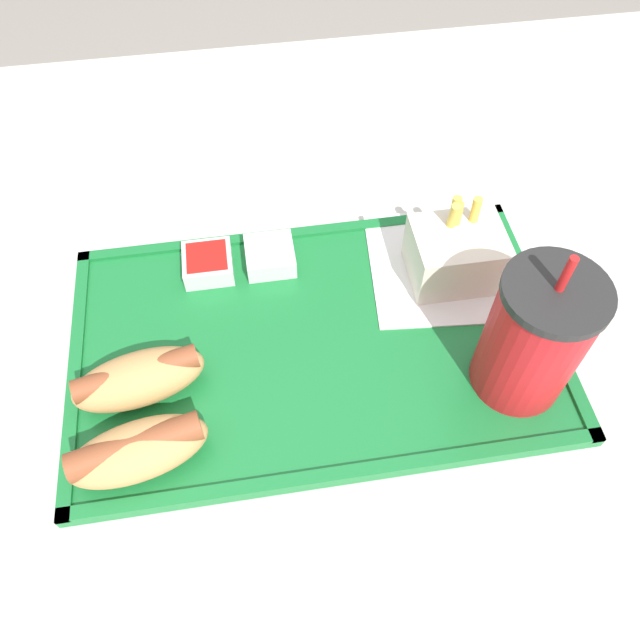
# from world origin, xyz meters

# --- Properties ---
(ground_plane) EXTENTS (8.00, 8.00, 0.00)m
(ground_plane) POSITION_xyz_m (0.00, 0.00, 0.00)
(ground_plane) COLOR gray
(dining_table) EXTENTS (1.42, 0.99, 0.77)m
(dining_table) POSITION_xyz_m (0.00, 0.00, 0.38)
(dining_table) COLOR beige
(dining_table) RESTS_ON ground_plane
(food_tray) EXTENTS (0.46, 0.29, 0.01)m
(food_tray) POSITION_xyz_m (-0.05, 0.03, 0.77)
(food_tray) COLOR #197233
(food_tray) RESTS_ON dining_table
(paper_napkin) EXTENTS (0.19, 0.17, 0.00)m
(paper_napkin) POSITION_xyz_m (-0.21, -0.04, 0.78)
(paper_napkin) COLOR white
(paper_napkin) RESTS_ON food_tray
(soda_cup) EXTENTS (0.09, 0.09, 0.17)m
(soda_cup) POSITION_xyz_m (-0.22, 0.10, 0.85)
(soda_cup) COLOR red
(soda_cup) RESTS_ON food_tray
(hot_dog_far) EXTENTS (0.13, 0.07, 0.04)m
(hot_dog_far) POSITION_xyz_m (0.12, 0.13, 0.80)
(hot_dog_far) COLOR tan
(hot_dog_far) RESTS_ON food_tray
(hot_dog_near) EXTENTS (0.12, 0.07, 0.04)m
(hot_dog_near) POSITION_xyz_m (0.12, 0.06, 0.80)
(hot_dog_near) COLOR tan
(hot_dog_near) RESTS_ON food_tray
(fries_carton) EXTENTS (0.09, 0.07, 0.09)m
(fries_carton) POSITION_xyz_m (-0.20, -0.03, 0.81)
(fries_carton) COLOR silver
(fries_carton) RESTS_ON food_tray
(sauce_cup_mayo) EXTENTS (0.05, 0.05, 0.02)m
(sauce_cup_mayo) POSITION_xyz_m (-0.01, -0.07, 0.79)
(sauce_cup_mayo) COLOR silver
(sauce_cup_mayo) RESTS_ON food_tray
(sauce_cup_ketchup) EXTENTS (0.05, 0.05, 0.02)m
(sauce_cup_ketchup) POSITION_xyz_m (0.05, -0.07, 0.79)
(sauce_cup_ketchup) COLOR silver
(sauce_cup_ketchup) RESTS_ON food_tray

